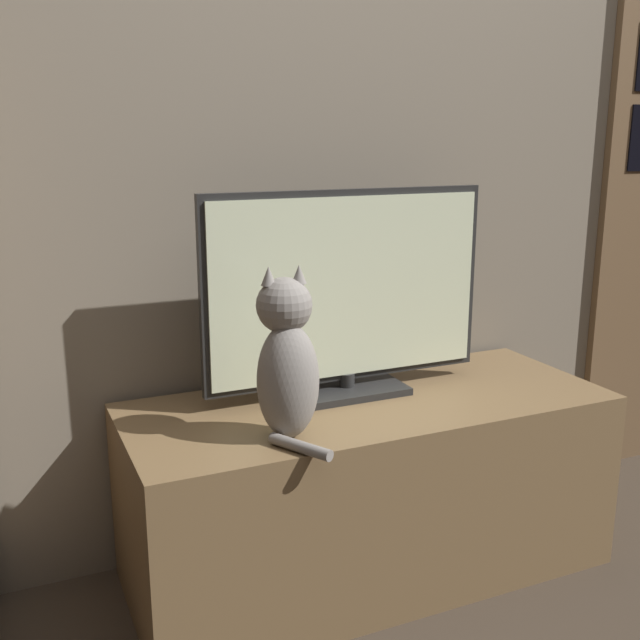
{
  "coord_description": "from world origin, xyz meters",
  "views": [
    {
      "loc": [
        -0.92,
        -0.82,
        1.23
      ],
      "look_at": [
        -0.16,
        0.88,
        0.77
      ],
      "focal_mm": 42.0,
      "sensor_mm": 36.0,
      "label": 1
    }
  ],
  "objects": [
    {
      "name": "cat",
      "position": [
        -0.3,
        0.77,
        0.71
      ],
      "size": [
        0.16,
        0.28,
        0.42
      ],
      "rotation": [
        0.0,
        0.0,
        -0.1
      ],
      "color": "gray",
      "rests_on": "tv_stand"
    },
    {
      "name": "wall_back",
      "position": [
        0.0,
        1.22,
        1.3
      ],
      "size": [
        4.8,
        0.05,
        2.6
      ],
      "color": "#756B5B",
      "rests_on": "ground_plane"
    },
    {
      "name": "tv",
      "position": [
        -0.03,
        1.0,
        0.8
      ],
      "size": [
        0.83,
        0.19,
        0.57
      ],
      "color": "black",
      "rests_on": "tv_stand"
    },
    {
      "name": "tv_stand",
      "position": [
        0.0,
        0.91,
        0.26
      ],
      "size": [
        1.34,
        0.54,
        0.52
      ],
      "color": "brown",
      "rests_on": "ground_plane"
    }
  ]
}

